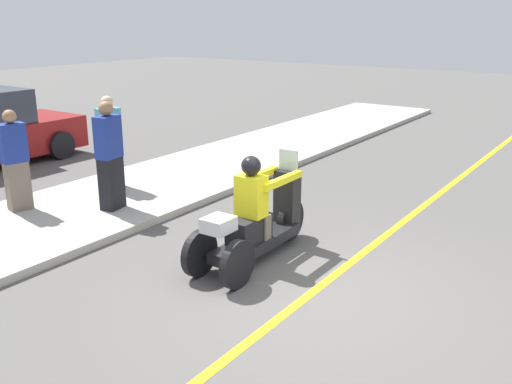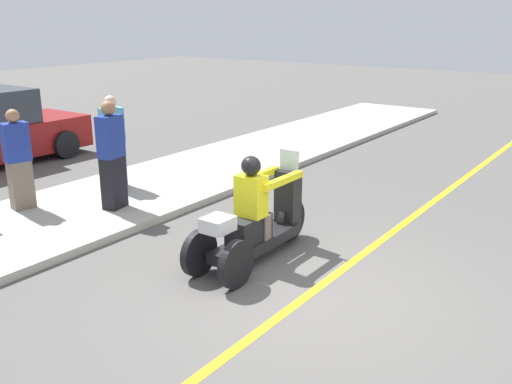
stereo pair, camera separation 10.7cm
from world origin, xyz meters
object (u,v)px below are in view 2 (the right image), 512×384
Objects in this scene: spectator_far_back at (18,162)px; motorcycle_trike at (256,223)px; spectator_with_child at (113,143)px; spectator_near_curb at (112,157)px.

motorcycle_trike is at bearing -79.63° from spectator_far_back.
spectator_with_child is 1.03× the size of spectator_far_back.
spectator_near_curb is (0.14, 2.99, 0.45)m from motorcycle_trike.
spectator_far_back reaches higher than motorcycle_trike.
spectator_far_back is at bearing 100.37° from motorcycle_trike.
spectator_with_child reaches higher than spectator_far_back.
spectator_with_child reaches higher than motorcycle_trike.
spectator_near_curb is at bearing -53.25° from spectator_far_back.
spectator_near_curb is at bearing 87.31° from motorcycle_trike.
spectator_near_curb is 1.08× the size of spectator_far_back.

